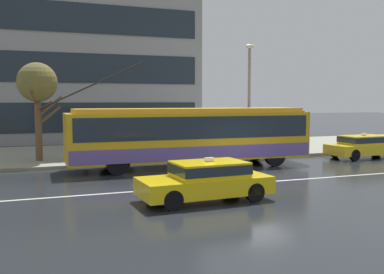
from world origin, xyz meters
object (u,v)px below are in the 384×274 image
(bus_shelter, at_px, (167,122))
(pedestrian_walking_past, at_px, (172,126))
(street_lamp, at_px, (249,90))
(trolleybus, at_px, (191,135))
(street_tree_bare, at_px, (37,85))
(taxi_oncoming_near, at_px, (206,179))
(pedestrian_at_shelter, at_px, (127,128))
(pedestrian_approaching_curb, at_px, (84,129))
(taxi_ahead_of_bus, at_px, (365,145))

(bus_shelter, bearing_deg, pedestrian_walking_past, 10.18)
(pedestrian_walking_past, xyz_separation_m, street_lamp, (3.96, -1.69, 2.07))
(trolleybus, bearing_deg, bus_shelter, 91.10)
(trolleybus, distance_m, street_tree_bare, 8.27)
(trolleybus, distance_m, taxi_oncoming_near, 7.24)
(bus_shelter, xyz_separation_m, pedestrian_at_shelter, (-2.19, 0.37, -0.34))
(street_tree_bare, bearing_deg, taxi_oncoming_near, -65.71)
(bus_shelter, bearing_deg, pedestrian_at_shelter, 170.32)
(pedestrian_approaching_curb, bearing_deg, pedestrian_walking_past, 2.85)
(bus_shelter, distance_m, pedestrian_at_shelter, 2.25)
(bus_shelter, xyz_separation_m, pedestrian_approaching_curb, (-4.61, -0.19, -0.29))
(taxi_ahead_of_bus, xyz_separation_m, street_tree_bare, (-17.25, 4.05, 3.31))
(taxi_oncoming_near, xyz_separation_m, street_lamp, (6.22, 8.96, 3.12))
(bus_shelter, distance_m, street_tree_bare, 7.10)
(pedestrian_at_shelter, distance_m, street_lamp, 7.08)
(pedestrian_walking_past, xyz_separation_m, street_tree_bare, (-7.12, 0.11, 2.25))
(taxi_oncoming_near, relative_size, pedestrian_approaching_curb, 2.15)
(trolleybus, relative_size, street_tree_bare, 2.56)
(taxi_ahead_of_bus, distance_m, pedestrian_walking_past, 10.92)
(taxi_ahead_of_bus, height_order, pedestrian_approaching_curb, pedestrian_approaching_curb)
(trolleybus, distance_m, pedestrian_walking_past, 3.77)
(taxi_oncoming_near, xyz_separation_m, pedestrian_at_shelter, (-0.23, 10.97, 1.00))
(taxi_oncoming_near, bearing_deg, street_lamp, 55.24)
(taxi_ahead_of_bus, bearing_deg, street_lamp, 159.97)
(street_tree_bare, bearing_deg, bus_shelter, -1.35)
(pedestrian_walking_past, bearing_deg, bus_shelter, -169.82)
(bus_shelter, height_order, street_tree_bare, street_tree_bare)
(trolleybus, distance_m, pedestrian_approaching_curb, 5.86)
(pedestrian_walking_past, bearing_deg, pedestrian_approaching_curb, -177.15)
(pedestrian_approaching_curb, distance_m, pedestrian_walking_past, 4.91)
(taxi_ahead_of_bus, relative_size, bus_shelter, 1.20)
(trolleybus, relative_size, bus_shelter, 3.31)
(taxi_oncoming_near, bearing_deg, pedestrian_approaching_curb, 104.26)
(trolleybus, bearing_deg, pedestrian_at_shelter, 118.99)
(trolleybus, height_order, pedestrian_at_shelter, trolleybus)
(bus_shelter, height_order, street_lamp, street_lamp)
(pedestrian_walking_past, distance_m, street_lamp, 4.77)
(pedestrian_at_shelter, relative_size, pedestrian_walking_past, 1.00)
(pedestrian_at_shelter, bearing_deg, taxi_oncoming_near, -88.82)
(taxi_oncoming_near, distance_m, pedestrian_at_shelter, 11.02)
(trolleybus, height_order, bus_shelter, trolleybus)
(bus_shelter, relative_size, pedestrian_walking_past, 1.95)
(taxi_ahead_of_bus, height_order, street_lamp, street_lamp)
(taxi_ahead_of_bus, height_order, pedestrian_at_shelter, pedestrian_at_shelter)
(taxi_ahead_of_bus, xyz_separation_m, pedestrian_walking_past, (-10.13, 3.94, 1.06))
(bus_shelter, distance_m, street_lamp, 4.90)
(trolleybus, relative_size, pedestrian_approaching_curb, 6.41)
(pedestrian_approaching_curb, bearing_deg, taxi_oncoming_near, -75.74)
(street_lamp, bearing_deg, trolleybus, -153.68)
(taxi_ahead_of_bus, distance_m, pedestrian_at_shelter, 13.35)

